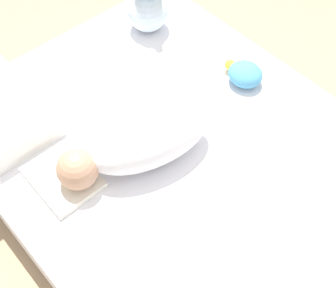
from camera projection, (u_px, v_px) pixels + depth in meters
name	position (u px, v px, depth m)	size (l,w,h in m)	color
ground_plane	(184.00, 182.00, 1.60)	(12.00, 12.00, 0.00)	#9E8466
bed_mattress	(185.00, 168.00, 1.54)	(1.45, 1.09, 0.17)	white
burp_cloth	(63.00, 178.00, 1.40)	(0.22, 0.17, 0.02)	white
swaddled_baby	(140.00, 141.00, 1.39)	(0.28, 0.50, 0.17)	white
bunny_plush	(147.00, 5.00, 1.74)	(0.16, 0.16, 0.29)	silver
turtle_plush	(245.00, 74.00, 1.62)	(0.15, 0.11, 0.07)	#4C99C6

